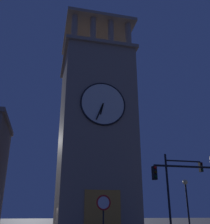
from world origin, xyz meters
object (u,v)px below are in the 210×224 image
Objects in this scene: clocktower at (95,134)px; traffic_signal_mid at (179,184)px; traffic_signal_near at (195,187)px; no_horn_sign at (104,208)px; street_lamp at (187,197)px.

clocktower reaches higher than traffic_signal_mid.
traffic_signal_near is 1.78× the size of no_horn_sign.
clocktower is 4.09× the size of traffic_signal_mid.
street_lamp is at bearing 136.35° from clocktower.
traffic_signal_near is 8.17m from street_lamp.
traffic_signal_mid is 3.01m from street_lamp.
traffic_signal_mid is at bearing -145.32° from no_horn_sign.
street_lamp is (-1.83, -2.25, -0.80)m from traffic_signal_mid.
clocktower is 8.84× the size of no_horn_sign.
street_lamp is (-3.57, -7.35, -0.06)m from traffic_signal_near.
traffic_signal_near reaches higher than no_horn_sign.
clocktower reaches higher than no_horn_sign.
street_lamp is at bearing -141.22° from no_horn_sign.
street_lamp reaches higher than no_horn_sign.
traffic_signal_near is 5.39m from no_horn_sign.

